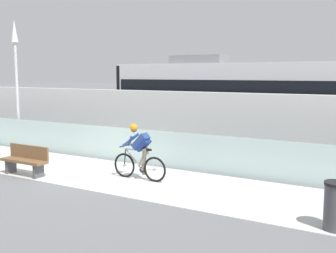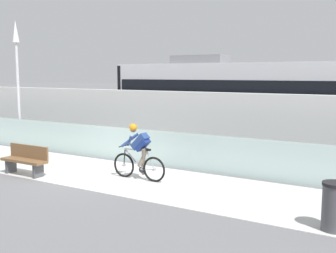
% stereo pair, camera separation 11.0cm
% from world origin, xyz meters
% --- Properties ---
extents(ground_plane, '(200.00, 200.00, 0.00)m').
position_xyz_m(ground_plane, '(0.00, 0.00, 0.00)').
color(ground_plane, slate).
extents(bike_path_deck, '(32.00, 3.20, 0.01)m').
position_xyz_m(bike_path_deck, '(0.00, 0.00, 0.01)').
color(bike_path_deck, silver).
rests_on(bike_path_deck, ground).
extents(glass_parapet, '(32.00, 0.05, 1.16)m').
position_xyz_m(glass_parapet, '(0.00, 1.85, 0.58)').
color(glass_parapet, '#ADC6C1').
rests_on(glass_parapet, ground).
extents(concrete_barrier_wall, '(32.00, 0.36, 2.38)m').
position_xyz_m(concrete_barrier_wall, '(0.00, 3.65, 1.19)').
color(concrete_barrier_wall, silver).
rests_on(concrete_barrier_wall, ground).
extents(tram_rail_near, '(32.00, 0.08, 0.01)m').
position_xyz_m(tram_rail_near, '(0.00, 6.13, 0.00)').
color(tram_rail_near, '#595654').
rests_on(tram_rail_near, ground).
extents(tram_rail_far, '(32.00, 0.08, 0.01)m').
position_xyz_m(tram_rail_far, '(0.00, 7.57, 0.00)').
color(tram_rail_far, '#595654').
rests_on(tram_rail_far, ground).
extents(tram, '(11.06, 2.54, 3.81)m').
position_xyz_m(tram, '(2.42, 6.85, 1.89)').
color(tram, silver).
rests_on(tram, ground).
extents(cyclist_on_bike, '(1.77, 0.58, 1.61)m').
position_xyz_m(cyclist_on_bike, '(1.98, 0.00, 0.78)').
color(cyclist_on_bike, black).
rests_on(cyclist_on_bike, ground).
extents(lamp_post_antenna, '(0.28, 0.28, 5.20)m').
position_xyz_m(lamp_post_antenna, '(-5.66, 2.15, 3.29)').
color(lamp_post_antenna, gray).
rests_on(lamp_post_antenna, ground).
extents(trash_bin, '(0.51, 0.51, 0.96)m').
position_xyz_m(trash_bin, '(7.45, -1.25, 0.48)').
color(trash_bin, '#47474C').
rests_on(trash_bin, ground).
extents(bench, '(1.60, 0.45, 0.89)m').
position_xyz_m(bench, '(-1.24, -1.29, 0.48)').
color(bench, brown).
rests_on(bench, ground).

